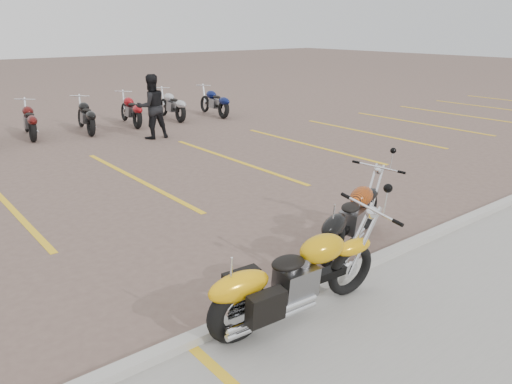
# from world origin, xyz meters

# --- Properties ---
(ground) EXTENTS (100.00, 100.00, 0.00)m
(ground) POSITION_xyz_m (0.00, 0.00, 0.00)
(ground) COLOR #715B50
(ground) RESTS_ON ground
(curb) EXTENTS (60.00, 0.18, 0.12)m
(curb) POSITION_xyz_m (0.00, -2.00, 0.06)
(curb) COLOR #ADAAA3
(curb) RESTS_ON ground
(parking_stripes) EXTENTS (38.00, 5.50, 0.01)m
(parking_stripes) POSITION_xyz_m (0.00, 4.00, 0.00)
(parking_stripes) COLOR yellow
(parking_stripes) RESTS_ON ground
(yellow_cruiser) EXTENTS (2.43, 0.39, 1.00)m
(yellow_cruiser) POSITION_xyz_m (-1.05, -2.28, 0.50)
(yellow_cruiser) COLOR black
(yellow_cruiser) RESTS_ON ground
(flame_cruiser) EXTENTS (2.12, 0.89, 0.91)m
(flame_cruiser) POSITION_xyz_m (0.95, -1.38, 0.45)
(flame_cruiser) COLOR black
(flame_cruiser) RESTS_ON ground
(person_b) EXTENTS (0.99, 0.81, 1.92)m
(person_b) POSITION_xyz_m (2.31, 7.66, 0.96)
(person_b) COLOR black
(person_b) RESTS_ON ground
(bg_bike_row) EXTENTS (15.71, 2.06, 1.10)m
(bg_bike_row) POSITION_xyz_m (-1.43, 9.91, 0.55)
(bg_bike_row) COLOR black
(bg_bike_row) RESTS_ON ground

